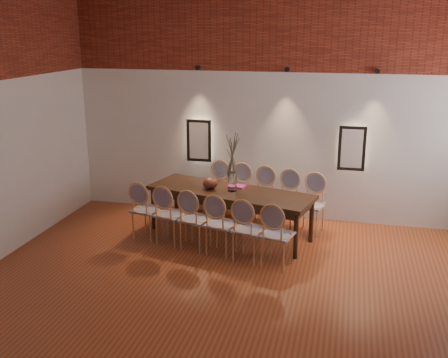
% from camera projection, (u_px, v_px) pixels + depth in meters
% --- Properties ---
extents(floor, '(7.00, 7.00, 0.02)m').
position_uv_depth(floor, '(225.00, 318.00, 6.01)').
color(floor, '#994423').
rests_on(floor, ground).
extents(wall_back, '(7.00, 0.10, 4.00)m').
position_uv_depth(wall_back, '(275.00, 102.00, 8.76)').
color(wall_back, silver).
rests_on(wall_back, ground).
extents(wall_front, '(7.00, 0.10, 4.00)m').
position_uv_depth(wall_front, '(22.00, 335.00, 2.14)').
color(wall_front, silver).
rests_on(wall_front, ground).
extents(brick_band_back, '(7.00, 0.02, 1.50)m').
position_uv_depth(brick_band_back, '(277.00, 24.00, 8.35)').
color(brick_band_back, maroon).
rests_on(brick_band_back, ground).
extents(niche_left, '(0.36, 0.06, 0.66)m').
position_uv_depth(niche_left, '(199.00, 140.00, 9.16)').
color(niche_left, '#FFEAC6').
rests_on(niche_left, wall_back).
extents(niche_right, '(0.36, 0.06, 0.66)m').
position_uv_depth(niche_right, '(352.00, 148.00, 8.57)').
color(niche_right, '#FFEAC6').
rests_on(niche_right, wall_back).
extents(spot_fixture_left, '(0.08, 0.10, 0.08)m').
position_uv_depth(spot_fixture_left, '(198.00, 68.00, 8.78)').
color(spot_fixture_left, black).
rests_on(spot_fixture_left, wall_back).
extents(spot_fixture_mid, '(0.08, 0.10, 0.08)m').
position_uv_depth(spot_fixture_mid, '(287.00, 69.00, 8.44)').
color(spot_fixture_mid, black).
rests_on(spot_fixture_mid, wall_back).
extents(spot_fixture_right, '(0.08, 0.10, 0.08)m').
position_uv_depth(spot_fixture_right, '(377.00, 71.00, 8.12)').
color(spot_fixture_right, black).
rests_on(spot_fixture_right, wall_back).
extents(dining_table, '(2.75, 1.46, 0.75)m').
position_uv_depth(dining_table, '(230.00, 213.00, 8.29)').
color(dining_table, black).
rests_on(dining_table, floor).
extents(chair_near_a, '(0.53, 0.53, 0.94)m').
position_uv_depth(chair_near_a, '(147.00, 210.00, 8.15)').
color(chair_near_a, tan).
rests_on(chair_near_a, floor).
extents(chair_near_b, '(0.53, 0.53, 0.94)m').
position_uv_depth(chair_near_b, '(171.00, 214.00, 7.96)').
color(chair_near_b, tan).
rests_on(chair_near_b, floor).
extents(chair_near_c, '(0.53, 0.53, 0.94)m').
position_uv_depth(chair_near_c, '(195.00, 219.00, 7.76)').
color(chair_near_c, tan).
rests_on(chair_near_c, floor).
extents(chair_near_d, '(0.53, 0.53, 0.94)m').
position_uv_depth(chair_near_d, '(221.00, 224.00, 7.57)').
color(chair_near_d, tan).
rests_on(chair_near_d, floor).
extents(chair_near_e, '(0.53, 0.53, 0.94)m').
position_uv_depth(chair_near_e, '(249.00, 229.00, 7.37)').
color(chair_near_e, tan).
rests_on(chair_near_e, floor).
extents(chair_near_f, '(0.53, 0.53, 0.94)m').
position_uv_depth(chair_near_f, '(277.00, 235.00, 7.18)').
color(chair_near_f, tan).
rests_on(chair_near_f, floor).
extents(chair_far_a, '(0.53, 0.53, 0.94)m').
position_uv_depth(chair_far_a, '(194.00, 186.00, 9.34)').
color(chair_far_a, tan).
rests_on(chair_far_a, floor).
extents(chair_far_b, '(0.53, 0.53, 0.94)m').
position_uv_depth(chair_far_b, '(215.00, 190.00, 9.15)').
color(chair_far_b, tan).
rests_on(chair_far_b, floor).
extents(chair_far_c, '(0.53, 0.53, 0.94)m').
position_uv_depth(chair_far_c, '(237.00, 193.00, 8.95)').
color(chair_far_c, tan).
rests_on(chair_far_c, floor).
extents(chair_far_d, '(0.53, 0.53, 0.94)m').
position_uv_depth(chair_far_d, '(261.00, 197.00, 8.76)').
color(chair_far_d, tan).
rests_on(chair_far_d, floor).
extents(chair_far_e, '(0.53, 0.53, 0.94)m').
position_uv_depth(chair_far_e, '(285.00, 201.00, 8.56)').
color(chair_far_e, tan).
rests_on(chair_far_e, floor).
extents(chair_far_f, '(0.53, 0.53, 0.94)m').
position_uv_depth(chair_far_f, '(311.00, 205.00, 8.37)').
color(chair_far_f, tan).
rests_on(chair_far_f, floor).
extents(vase, '(0.14, 0.14, 0.30)m').
position_uv_depth(vase, '(232.00, 182.00, 8.12)').
color(vase, silver).
rests_on(vase, dining_table).
extents(dried_branches, '(0.50, 0.50, 0.70)m').
position_uv_depth(dried_branches, '(232.00, 153.00, 8.00)').
color(dried_branches, '#4E4631').
rests_on(dried_branches, vase).
extents(bowl, '(0.24, 0.24, 0.18)m').
position_uv_depth(bowl, '(210.00, 183.00, 8.26)').
color(bowl, maroon).
rests_on(bowl, dining_table).
extents(book, '(0.30, 0.24, 0.03)m').
position_uv_depth(book, '(237.00, 186.00, 8.35)').
color(book, '#992671').
rests_on(book, dining_table).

